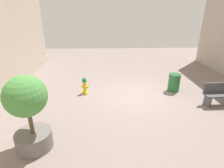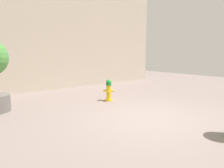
# 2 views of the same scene
# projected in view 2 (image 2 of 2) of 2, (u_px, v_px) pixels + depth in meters

# --- Properties ---
(ground_plane) EXTENTS (23.40, 23.40, 0.00)m
(ground_plane) POSITION_uv_depth(u_px,v_px,m) (152.00, 119.00, 5.34)
(ground_plane) COLOR gray
(fire_hydrant) EXTENTS (0.35, 0.36, 0.80)m
(fire_hydrant) POSITION_uv_depth(u_px,v_px,m) (109.00, 90.00, 7.34)
(fire_hydrant) COLOR gold
(fire_hydrant) RESTS_ON ground_plane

